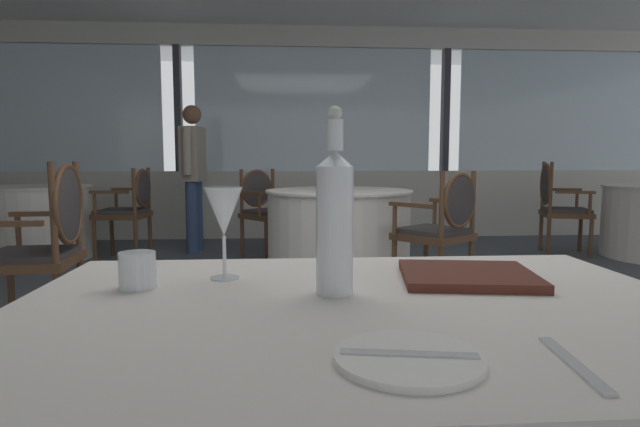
# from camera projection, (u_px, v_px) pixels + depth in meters

# --- Properties ---
(ground_plane) EXTENTS (14.19, 14.19, 0.00)m
(ground_plane) POSITION_uv_depth(u_px,v_px,m) (361.00, 357.00, 2.64)
(ground_plane) COLOR #4C5156
(window_wall_far) EXTENTS (10.69, 0.14, 2.63)m
(window_wall_far) POSITION_uv_depth(u_px,v_px,m) (314.00, 155.00, 6.60)
(window_wall_far) COLOR beige
(window_wall_far) RESTS_ON ground_plane
(side_plate) EXTENTS (0.20, 0.20, 0.01)m
(side_plate) POSITION_uv_depth(u_px,v_px,m) (409.00, 358.00, 0.69)
(side_plate) COLOR white
(side_plate) RESTS_ON foreground_table
(butter_knife) EXTENTS (0.18, 0.05, 0.00)m
(butter_knife) POSITION_uv_depth(u_px,v_px,m) (409.00, 354.00, 0.69)
(butter_knife) COLOR silver
(butter_knife) RESTS_ON foreground_table
(dinner_fork) EXTENTS (0.04, 0.19, 0.00)m
(dinner_fork) POSITION_uv_depth(u_px,v_px,m) (573.00, 363.00, 0.68)
(dinner_fork) COLOR silver
(dinner_fork) RESTS_ON foreground_table
(water_bottle) EXTENTS (0.07, 0.07, 0.37)m
(water_bottle) POSITION_uv_depth(u_px,v_px,m) (335.00, 218.00, 1.02)
(water_bottle) COLOR white
(water_bottle) RESTS_ON foreground_table
(wine_glass) EXTENTS (0.09, 0.09, 0.21)m
(wine_glass) POSITION_uv_depth(u_px,v_px,m) (224.00, 213.00, 1.15)
(wine_glass) COLOR white
(wine_glass) RESTS_ON foreground_table
(water_tumbler) EXTENTS (0.08, 0.08, 0.07)m
(water_tumbler) POSITION_uv_depth(u_px,v_px,m) (137.00, 270.00, 1.08)
(water_tumbler) COLOR white
(water_tumbler) RESTS_ON foreground_table
(menu_book) EXTENTS (0.32, 0.29, 0.02)m
(menu_book) POSITION_uv_depth(u_px,v_px,m) (467.00, 275.00, 1.15)
(menu_book) COLOR #512319
(menu_book) RESTS_ON foreground_table
(dining_chair_0_0) EXTENTS (0.50, 0.56, 0.99)m
(dining_chair_0_0) POSITION_uv_depth(u_px,v_px,m) (48.00, 236.00, 2.93)
(dining_chair_0_0) COLOR brown
(dining_chair_0_0) RESTS_ON ground_plane
(dining_chair_1_1) EXTENTS (0.57, 0.62, 0.97)m
(dining_chair_1_1) POSITION_uv_depth(u_px,v_px,m) (557.00, 201.00, 5.47)
(dining_chair_1_1) COLOR brown
(dining_chair_1_1) RESTS_ON ground_plane
(background_table_2) EXTENTS (1.27, 1.27, 0.74)m
(background_table_2) POSITION_uv_depth(u_px,v_px,m) (339.00, 232.00, 4.54)
(background_table_2) COLOR white
(background_table_2) RESTS_ON ground_plane
(dining_chair_2_0) EXTENTS (0.66, 0.65, 0.92)m
(dining_chair_2_0) POSITION_uv_depth(u_px,v_px,m) (443.00, 223.00, 3.76)
(dining_chair_2_0) COLOR brown
(dining_chair_2_0) RESTS_ON ground_plane
(dining_chair_2_1) EXTENTS (0.66, 0.65, 0.90)m
(dining_chair_2_1) POSITION_uv_depth(u_px,v_px,m) (265.00, 205.00, 5.29)
(dining_chair_2_1) COLOR brown
(dining_chair_2_1) RESTS_ON ground_plane
(background_table_3) EXTENTS (1.09, 1.09, 0.74)m
(background_table_3) POSITION_uv_depth(u_px,v_px,m) (35.00, 223.00, 5.19)
(background_table_3) COLOR white
(background_table_3) RESTS_ON ground_plane
(dining_chair_3_1) EXTENTS (0.50, 0.57, 0.92)m
(dining_chair_3_1) POSITION_uv_depth(u_px,v_px,m) (130.00, 205.00, 5.16)
(dining_chair_3_1) COLOR brown
(dining_chair_3_1) RESTS_ON ground_plane
(diner_person_1) EXTENTS (0.24, 0.53, 1.57)m
(diner_person_1) POSITION_uv_depth(u_px,v_px,m) (193.00, 170.00, 5.57)
(diner_person_1) COLOR #334770
(diner_person_1) RESTS_ON ground_plane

